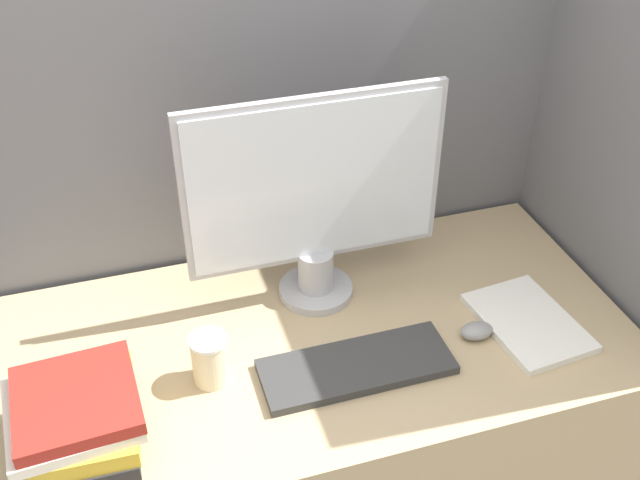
% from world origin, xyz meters
% --- Properties ---
extents(cubicle_panel_rear, '(1.78, 0.04, 1.75)m').
position_xyz_m(cubicle_panel_rear, '(0.00, 0.73, 0.87)').
color(cubicle_panel_rear, slate).
rests_on(cubicle_panel_rear, ground_plane).
extents(cubicle_panel_right, '(0.04, 0.75, 1.75)m').
position_xyz_m(cubicle_panel_right, '(0.73, 0.38, 0.87)').
color(cubicle_panel_right, slate).
rests_on(cubicle_panel_right, ground_plane).
extents(desk, '(1.38, 0.69, 0.72)m').
position_xyz_m(desk, '(0.00, 0.35, 0.36)').
color(desk, tan).
rests_on(desk, ground_plane).
extents(monitor, '(0.57, 0.17, 0.50)m').
position_xyz_m(monitor, '(0.05, 0.49, 0.98)').
color(monitor, '#B7B7BC').
rests_on(monitor, desk).
extents(keyboard, '(0.40, 0.15, 0.02)m').
position_xyz_m(keyboard, '(0.05, 0.22, 0.73)').
color(keyboard, '#333333').
rests_on(keyboard, desk).
extents(mouse, '(0.07, 0.05, 0.03)m').
position_xyz_m(mouse, '(0.34, 0.24, 0.74)').
color(mouse, gray).
rests_on(mouse, desk).
extents(coffee_cup, '(0.08, 0.08, 0.11)m').
position_xyz_m(coffee_cup, '(-0.24, 0.29, 0.78)').
color(coffee_cup, beige).
rests_on(coffee_cup, desk).
extents(book_stack, '(0.25, 0.27, 0.12)m').
position_xyz_m(book_stack, '(-0.50, 0.21, 0.78)').
color(book_stack, '#262628').
rests_on(book_stack, desk).
extents(paper_pile, '(0.21, 0.28, 0.02)m').
position_xyz_m(paper_pile, '(0.46, 0.24, 0.73)').
color(paper_pile, white).
rests_on(paper_pile, desk).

